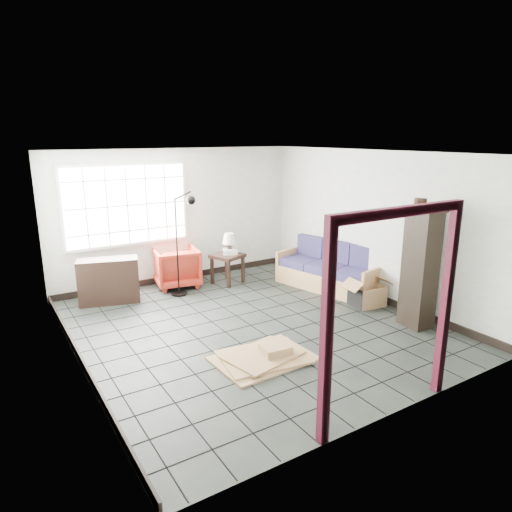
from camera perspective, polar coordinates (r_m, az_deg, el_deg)
ground at (r=7.11m, az=-0.64°, el=-8.68°), size 5.50×5.50×0.00m
room_shell at (r=6.64m, az=-0.81°, el=4.81°), size 5.02×5.52×2.61m
window_panel at (r=8.69m, az=-15.85°, el=6.13°), size 2.32×0.08×1.52m
doorway_trim at (r=4.67m, az=16.91°, el=-4.05°), size 1.80×0.08×2.20m
futon_sofa at (r=8.78m, az=9.27°, el=-1.95°), size 1.19×2.13×0.89m
armchair at (r=8.91m, az=-9.93°, el=-1.13°), size 0.92×0.88×0.83m
side_table at (r=8.93m, az=-3.60°, el=-0.42°), size 0.69×0.69×0.59m
table_lamp at (r=8.88m, az=-3.36°, el=2.07°), size 0.34×0.34×0.40m
projector at (r=8.90m, az=-3.27°, el=0.55°), size 0.33×0.30×0.10m
floor_lamp at (r=8.20m, az=-8.95°, el=1.88°), size 0.50×0.49×1.90m
console_shelf at (r=8.31m, az=-17.92°, el=-2.97°), size 1.08×0.67×0.79m
tall_shelf at (r=7.23m, az=19.83°, el=-1.37°), size 0.43×0.53×1.82m
pot at (r=7.04m, az=19.85°, el=6.24°), size 0.21×0.21×0.13m
open_box at (r=8.08m, az=13.72°, el=-4.80°), size 0.90×0.52×0.48m
cardboard_pile at (r=6.10m, az=1.14°, el=-12.38°), size 1.29×0.97×0.18m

